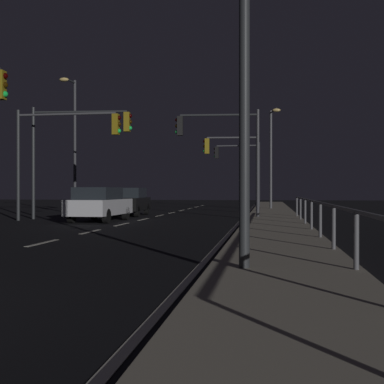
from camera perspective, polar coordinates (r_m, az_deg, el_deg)
ground_plane at (r=23.32m, az=-7.10°, el=-3.35°), size 112.00×112.00×0.00m
sidewalk_right at (r=22.51m, az=8.75°, el=-3.30°), size 2.60×77.00×0.14m
lane_markings_center at (r=26.71m, az=-5.14°, el=-2.89°), size 0.14×50.00×0.01m
lane_edge_line at (r=27.54m, az=5.39°, el=-2.79°), size 0.14×53.00×0.01m
car at (r=25.19m, az=-9.74°, el=-1.22°), size 1.98×4.46×1.57m
car_oncoming at (r=30.68m, az=-6.74°, el=-0.96°), size 2.01×4.48×1.57m
traffic_light_near_left at (r=33.80m, az=4.31°, el=3.74°), size 3.45×0.45×4.83m
traffic_light_mid_left at (r=26.01m, az=-13.42°, el=5.30°), size 5.13×0.37×5.24m
traffic_light_far_center at (r=43.15m, az=4.95°, el=3.23°), size 3.69×0.51×5.09m
traffic_light_far_right at (r=26.82m, az=3.09°, el=5.39°), size 4.16×0.49×5.27m
traffic_light_mid_right at (r=27.43m, az=-12.15°, el=5.49°), size 5.05×0.55×5.57m
street_lamp_median at (r=38.81m, az=8.42°, el=4.55°), size 0.73×2.14×7.00m
street_lamp_across_street at (r=33.52m, az=-12.43°, el=5.94°), size 0.56×1.74×8.11m
street_lamp_far_end at (r=9.68m, az=6.80°, el=17.84°), size 1.41×0.97×7.08m
barrier_fence at (r=15.37m, az=13.38°, el=-1.90°), size 0.09×24.74×0.98m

